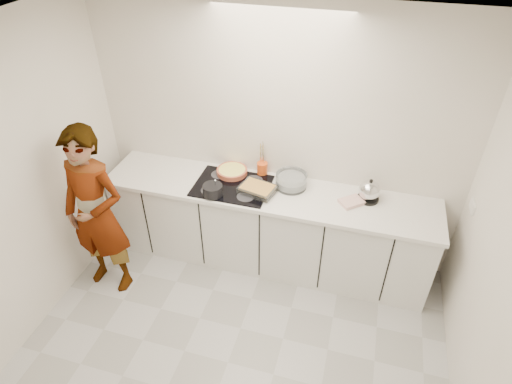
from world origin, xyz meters
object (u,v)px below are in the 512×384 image
(kettle, at_px, (369,191))
(cook, at_px, (96,214))
(tart_dish, at_px, (232,171))
(saucepan, at_px, (213,190))
(baking_dish, at_px, (258,189))
(utensil_crock, at_px, (262,169))
(hob, at_px, (232,186))
(mixing_bowl, at_px, (291,181))

(kettle, relative_size, cook, 0.15)
(tart_dish, xyz_separation_m, saucepan, (-0.06, -0.39, 0.02))
(tart_dish, relative_size, baking_dish, 0.95)
(tart_dish, relative_size, utensil_crock, 2.66)
(tart_dish, bearing_deg, utensil_crock, 17.07)
(saucepan, height_order, cook, cook)
(hob, bearing_deg, saucepan, -122.59)
(saucepan, bearing_deg, utensil_crock, 53.78)
(saucepan, relative_size, mixing_bowl, 0.73)
(tart_dish, height_order, kettle, kettle)
(baking_dish, bearing_deg, hob, 171.82)
(saucepan, bearing_deg, baking_dish, 21.83)
(baking_dish, bearing_deg, tart_dish, 145.07)
(saucepan, distance_m, cook, 1.07)
(hob, height_order, utensil_crock, utensil_crock)
(baking_dish, distance_m, utensil_crock, 0.32)
(kettle, distance_m, utensil_crock, 1.07)
(cook, bearing_deg, utensil_crock, 40.38)
(cook, bearing_deg, tart_dish, 44.82)
(hob, distance_m, utensil_crock, 0.37)
(saucepan, height_order, kettle, kettle)
(hob, xyz_separation_m, saucepan, (-0.12, -0.19, 0.06))
(cook, bearing_deg, saucepan, 31.18)
(baking_dish, relative_size, mixing_bowl, 1.20)
(cook, bearing_deg, baking_dish, 29.50)
(tart_dish, bearing_deg, hob, -71.27)
(hob, distance_m, kettle, 1.29)
(hob, relative_size, cook, 0.42)
(tart_dish, bearing_deg, kettle, -2.12)
(saucepan, distance_m, mixing_bowl, 0.76)
(cook, bearing_deg, kettle, 22.98)
(hob, xyz_separation_m, cook, (-1.07, -0.69, -0.05))
(hob, height_order, saucepan, saucepan)
(tart_dish, distance_m, baking_dish, 0.40)
(hob, bearing_deg, tart_dish, 108.73)
(tart_dish, distance_m, kettle, 1.35)
(kettle, bearing_deg, utensil_crock, 172.49)
(utensil_crock, xyz_separation_m, cook, (-1.30, -0.98, -0.11))
(utensil_crock, bearing_deg, hob, -128.53)
(utensil_crock, bearing_deg, saucepan, -126.22)
(baking_dish, bearing_deg, cook, -153.89)
(hob, bearing_deg, cook, -147.07)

